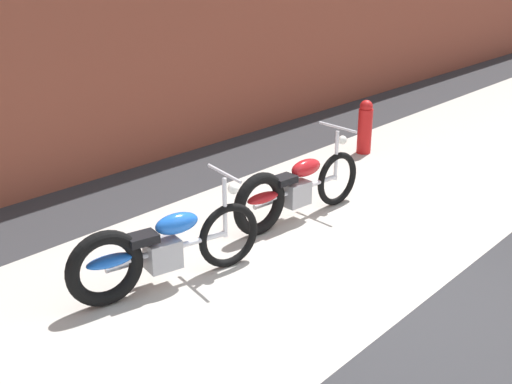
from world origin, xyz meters
name	(u,v)px	position (x,y,z in m)	size (l,w,h in m)	color
ground_plane	(419,306)	(0.00, 0.00, 0.00)	(80.00, 80.00, 0.00)	#2D2D30
sidewalk_slab	(273,247)	(0.00, 1.75, 0.00)	(36.00, 3.50, 0.01)	#B2ADA3
motorcycle_blue	(155,251)	(-1.40, 1.99, 0.40)	(1.98, 0.74, 1.03)	black
motorcycle_red	(291,190)	(0.64, 2.04, 0.40)	(2.01, 0.59, 1.03)	black
fire_hydrant	(365,127)	(3.44, 2.88, 0.42)	(0.22, 0.22, 0.84)	red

